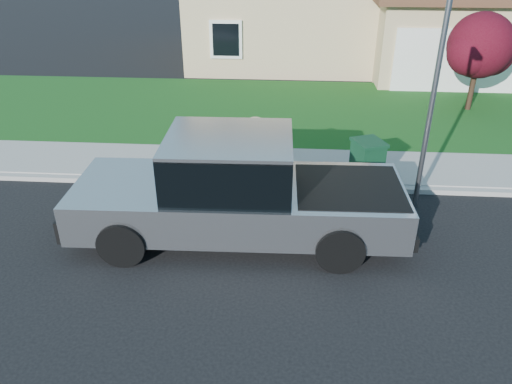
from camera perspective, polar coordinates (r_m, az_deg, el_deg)
ground at (r=9.68m, az=0.63°, el=-7.44°), size 80.00×80.00×0.00m
curb at (r=12.13m, az=6.20°, el=0.63°), size 40.00×0.20×0.12m
sidewalk at (r=13.11m, az=6.08°, el=2.91°), size 40.00×2.00×0.15m
lawn at (r=17.29m, az=5.74°, el=9.20°), size 40.00×7.00×0.10m
pickup_truck at (r=9.80m, az=-2.18°, el=0.01°), size 6.68×2.58×2.18m
woman at (r=11.08m, az=-0.07°, el=3.20°), size 0.71×0.51×2.02m
ornamental_tree at (r=18.21m, az=24.33°, el=14.72°), size 2.32×2.09×3.18m
trash_bin at (r=12.17m, az=12.58°, el=3.45°), size 0.88×0.93×1.05m
street_lamp at (r=10.83m, az=19.81°, el=11.12°), size 0.24×0.62×4.84m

